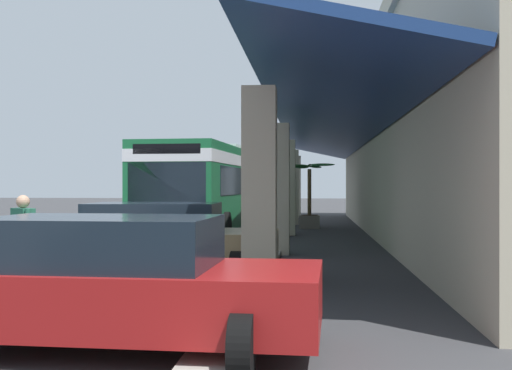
# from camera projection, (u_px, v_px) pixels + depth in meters

# --- Properties ---
(ground) EXTENTS (120.00, 120.00, 0.00)m
(ground) POSITION_uv_depth(u_px,v_px,m) (397.00, 237.00, 21.28)
(ground) COLOR #38383A
(curb_strip) EXTENTS (36.00, 0.50, 0.12)m
(curb_strip) POSITION_uv_depth(u_px,v_px,m) (282.00, 234.00, 22.01)
(curb_strip) COLOR #9E998E
(curb_strip) RESTS_ON ground
(transit_bus) EXTENTS (11.34, 3.24, 3.34)m
(transit_bus) POSITION_uv_depth(u_px,v_px,m) (211.00, 184.00, 22.44)
(transit_bus) COLOR #196638
(transit_bus) RESTS_ON ground
(parked_sedan_red) EXTENTS (2.55, 4.47, 1.47)m
(parked_sedan_red) POSITION_uv_depth(u_px,v_px,m) (114.00, 282.00, 6.72)
(parked_sedan_red) COLOR maroon
(parked_sedan_red) RESTS_ON ground
(parked_sedan_tan) EXTENTS (2.53, 4.45, 1.47)m
(parked_sedan_tan) POSITION_uv_depth(u_px,v_px,m) (162.00, 240.00, 11.91)
(parked_sedan_tan) COLOR #9E845B
(parked_sedan_tan) RESTS_ON ground
(pedestrian) EXTENTS (0.53, 0.51, 1.65)m
(pedestrian) POSITION_uv_depth(u_px,v_px,m) (23.00, 238.00, 10.24)
(pedestrian) COLOR navy
(pedestrian) RESTS_ON ground
(potted_palm) EXTENTS (1.71, 1.91, 2.73)m
(potted_palm) POSITION_uv_depth(u_px,v_px,m) (309.00, 211.00, 25.48)
(potted_palm) COLOR gray
(potted_palm) RESTS_ON ground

